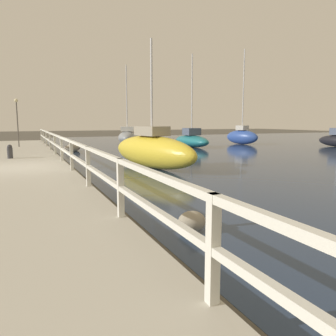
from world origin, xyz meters
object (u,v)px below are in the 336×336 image
at_px(mooring_bollard, 10,151).
at_px(sailboat_teal, 191,140).
at_px(dock_lamp, 17,113).
at_px(sailboat_blue, 242,136).
at_px(sailboat_gray, 127,137).
at_px(sailboat_yellow, 152,151).

xyz_separation_m(mooring_bollard, sailboat_teal, (12.56, 6.53, -0.10)).
distance_m(dock_lamp, sailboat_blue, 17.75).
bearing_deg(mooring_bollard, sailboat_gray, 52.65).
relative_size(mooring_bollard, sailboat_blue, 0.08).
distance_m(sailboat_yellow, sailboat_teal, 11.89).
bearing_deg(sailboat_yellow, dock_lamp, 105.58).
relative_size(sailboat_yellow, sailboat_blue, 0.74).
distance_m(dock_lamp, sailboat_gray, 10.01).
relative_size(mooring_bollard, sailboat_yellow, 0.10).
height_order(dock_lamp, sailboat_yellow, sailboat_yellow).
height_order(sailboat_yellow, sailboat_gray, sailboat_gray).
bearing_deg(mooring_bollard, dock_lamp, 87.43).
distance_m(sailboat_yellow, sailboat_blue, 16.25).
distance_m(mooring_bollard, sailboat_teal, 14.16).
relative_size(sailboat_teal, sailboat_blue, 0.88).
bearing_deg(sailboat_teal, sailboat_yellow, -124.98).
distance_m(mooring_bollard, sailboat_gray, 14.83).
xyz_separation_m(dock_lamp, sailboat_yellow, (5.22, -10.23, -1.77)).
relative_size(mooring_bollard, dock_lamp, 0.20).
bearing_deg(sailboat_teal, sailboat_blue, 10.29).
relative_size(mooring_bollard, sailboat_gray, 0.09).
xyz_separation_m(mooring_bollard, sailboat_gray, (9.00, 11.79, -0.02)).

